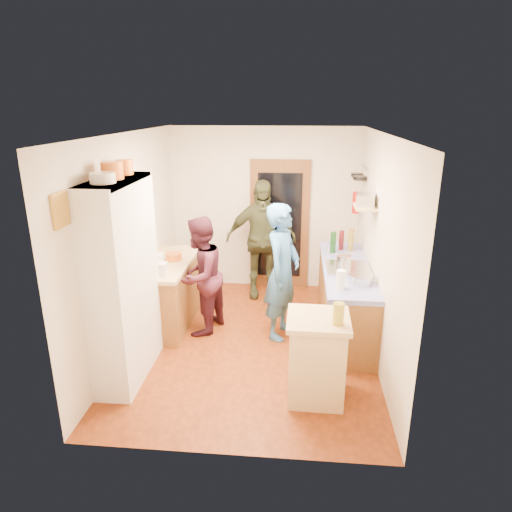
# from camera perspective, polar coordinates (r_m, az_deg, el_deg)

# --- Properties ---
(floor) EXTENTS (3.00, 4.00, 0.02)m
(floor) POSITION_cam_1_polar(r_m,az_deg,el_deg) (5.98, -0.51, -10.79)
(floor) COLOR maroon
(floor) RESTS_ON ground
(ceiling) EXTENTS (3.00, 4.00, 0.02)m
(ceiling) POSITION_cam_1_polar(r_m,az_deg,el_deg) (5.23, -0.60, 15.17)
(ceiling) COLOR silver
(ceiling) RESTS_ON ground
(wall_back) EXTENTS (3.00, 0.02, 2.60)m
(wall_back) POSITION_cam_1_polar(r_m,az_deg,el_deg) (7.40, 1.05, 5.86)
(wall_back) COLOR beige
(wall_back) RESTS_ON ground
(wall_front) EXTENTS (3.00, 0.02, 2.60)m
(wall_front) POSITION_cam_1_polar(r_m,az_deg,el_deg) (3.60, -3.87, -8.08)
(wall_front) COLOR beige
(wall_front) RESTS_ON ground
(wall_left) EXTENTS (0.02, 4.00, 2.60)m
(wall_left) POSITION_cam_1_polar(r_m,az_deg,el_deg) (5.81, -15.55, 1.67)
(wall_left) COLOR beige
(wall_left) RESTS_ON ground
(wall_right) EXTENTS (0.02, 4.00, 2.60)m
(wall_right) POSITION_cam_1_polar(r_m,az_deg,el_deg) (5.52, 15.24, 0.83)
(wall_right) COLOR beige
(wall_right) RESTS_ON ground
(door_frame) EXTENTS (0.95, 0.06, 2.10)m
(door_frame) POSITION_cam_1_polar(r_m,az_deg,el_deg) (7.40, 2.95, 3.86)
(door_frame) COLOR brown
(door_frame) RESTS_ON ground
(door_glass) EXTENTS (0.70, 0.02, 1.70)m
(door_glass) POSITION_cam_1_polar(r_m,az_deg,el_deg) (7.37, 2.94, 3.79)
(door_glass) COLOR black
(door_glass) RESTS_ON door_frame
(hutch_body) EXTENTS (0.40, 1.20, 2.20)m
(hutch_body) POSITION_cam_1_polar(r_m,az_deg,el_deg) (5.09, -16.24, -3.13)
(hutch_body) COLOR silver
(hutch_body) RESTS_ON ground
(hutch_top_shelf) EXTENTS (0.40, 1.14, 0.04)m
(hutch_top_shelf) POSITION_cam_1_polar(r_m,az_deg,el_deg) (4.82, -17.39, 8.92)
(hutch_top_shelf) COLOR silver
(hutch_top_shelf) RESTS_ON hutch_body
(plate_stack) EXTENTS (0.24, 0.24, 0.10)m
(plate_stack) POSITION_cam_1_polar(r_m,az_deg,el_deg) (4.58, -18.62, 9.25)
(plate_stack) COLOR white
(plate_stack) RESTS_ON hutch_top_shelf
(orange_pot_a) EXTENTS (0.22, 0.22, 0.17)m
(orange_pot_a) POSITION_cam_1_polar(r_m,az_deg,el_deg) (4.79, -17.54, 10.15)
(orange_pot_a) COLOR orange
(orange_pot_a) RESTS_ON hutch_top_shelf
(orange_pot_b) EXTENTS (0.18, 0.18, 0.16)m
(orange_pot_b) POSITION_cam_1_polar(r_m,az_deg,el_deg) (5.10, -16.12, 10.64)
(orange_pot_b) COLOR orange
(orange_pot_b) RESTS_ON hutch_top_shelf
(left_counter_base) EXTENTS (0.60, 1.40, 0.85)m
(left_counter_base) POSITION_cam_1_polar(r_m,az_deg,el_deg) (6.40, -10.89, -4.74)
(left_counter_base) COLOR brown
(left_counter_base) RESTS_ON ground
(left_counter_top) EXTENTS (0.64, 1.44, 0.05)m
(left_counter_top) POSITION_cam_1_polar(r_m,az_deg,el_deg) (6.24, -11.13, -0.94)
(left_counter_top) COLOR tan
(left_counter_top) RESTS_ON left_counter_base
(toaster) EXTENTS (0.23, 0.16, 0.17)m
(toaster) POSITION_cam_1_polar(r_m,az_deg,el_deg) (5.72, -12.15, -1.65)
(toaster) COLOR white
(toaster) RESTS_ON left_counter_top
(kettle) EXTENTS (0.17, 0.17, 0.18)m
(kettle) POSITION_cam_1_polar(r_m,az_deg,el_deg) (6.05, -12.14, -0.50)
(kettle) COLOR white
(kettle) RESTS_ON left_counter_top
(orange_bowl) EXTENTS (0.25, 0.25, 0.10)m
(orange_bowl) POSITION_cam_1_polar(r_m,az_deg,el_deg) (6.28, -10.26, -0.06)
(orange_bowl) COLOR orange
(orange_bowl) RESTS_ON left_counter_top
(chopping_board) EXTENTS (0.36, 0.31, 0.02)m
(chopping_board) POSITION_cam_1_polar(r_m,az_deg,el_deg) (6.74, -9.68, 0.93)
(chopping_board) COLOR tan
(chopping_board) RESTS_ON left_counter_top
(right_counter_base) EXTENTS (0.60, 2.20, 0.84)m
(right_counter_base) POSITION_cam_1_polar(r_m,az_deg,el_deg) (6.24, 11.03, -5.41)
(right_counter_base) COLOR brown
(right_counter_base) RESTS_ON ground
(right_counter_top) EXTENTS (0.62, 2.22, 0.06)m
(right_counter_top) POSITION_cam_1_polar(r_m,az_deg,el_deg) (6.08, 11.28, -1.53)
(right_counter_top) COLOR #2026AD
(right_counter_top) RESTS_ON right_counter_base
(hob) EXTENTS (0.55, 0.58, 0.04)m
(hob) POSITION_cam_1_polar(r_m,az_deg,el_deg) (5.92, 11.45, -1.56)
(hob) COLOR silver
(hob) RESTS_ON right_counter_top
(pot_on_hob) EXTENTS (0.18, 0.18, 0.12)m
(pot_on_hob) POSITION_cam_1_polar(r_m,az_deg,el_deg) (5.99, 10.92, -0.48)
(pot_on_hob) COLOR silver
(pot_on_hob) RESTS_ON hob
(bottle_a) EXTENTS (0.10, 0.10, 0.31)m
(bottle_a) POSITION_cam_1_polar(r_m,az_deg,el_deg) (6.55, 9.61, 1.70)
(bottle_a) COLOR #143F14
(bottle_a) RESTS_ON right_counter_top
(bottle_b) EXTENTS (0.08, 0.08, 0.29)m
(bottle_b) POSITION_cam_1_polar(r_m,az_deg,el_deg) (6.71, 10.63, 1.96)
(bottle_b) COLOR #591419
(bottle_b) RESTS_ON right_counter_top
(bottle_c) EXTENTS (0.10, 0.10, 0.32)m
(bottle_c) POSITION_cam_1_polar(r_m,az_deg,el_deg) (6.67, 11.78, 1.97)
(bottle_c) COLOR olive
(bottle_c) RESTS_ON right_counter_top
(paper_towel) EXTENTS (0.11, 0.11, 0.23)m
(paper_towel) POSITION_cam_1_polar(r_m,az_deg,el_deg) (5.28, 10.56, -2.93)
(paper_towel) COLOR white
(paper_towel) RESTS_ON right_counter_top
(mixing_bowl) EXTENTS (0.37, 0.37, 0.11)m
(mixing_bowl) POSITION_cam_1_polar(r_m,az_deg,el_deg) (5.51, 12.94, -2.80)
(mixing_bowl) COLOR silver
(mixing_bowl) RESTS_ON right_counter_top
(island_base) EXTENTS (0.56, 0.56, 0.86)m
(island_base) POSITION_cam_1_polar(r_m,az_deg,el_deg) (4.81, 7.58, -12.77)
(island_base) COLOR tan
(island_base) RESTS_ON ground
(island_top) EXTENTS (0.63, 0.63, 0.05)m
(island_top) POSITION_cam_1_polar(r_m,az_deg,el_deg) (4.59, 7.82, -7.89)
(island_top) COLOR tan
(island_top) RESTS_ON island_base
(cutting_board) EXTENTS (0.35, 0.29, 0.02)m
(cutting_board) POSITION_cam_1_polar(r_m,az_deg,el_deg) (4.63, 7.19, -7.49)
(cutting_board) COLOR white
(cutting_board) RESTS_ON island_top
(oil_jar) EXTENTS (0.11, 0.11, 0.22)m
(oil_jar) POSITION_cam_1_polar(r_m,az_deg,el_deg) (4.43, 10.26, -7.10)
(oil_jar) COLOR #AD9E2D
(oil_jar) RESTS_ON island_top
(pan_rail) EXTENTS (0.02, 0.65, 0.02)m
(pan_rail) POSITION_cam_1_polar(r_m,az_deg,el_deg) (6.83, 13.29, 10.73)
(pan_rail) COLOR silver
(pan_rail) RESTS_ON wall_right
(pan_hang_a) EXTENTS (0.18, 0.18, 0.05)m
(pan_hang_a) POSITION_cam_1_polar(r_m,az_deg,el_deg) (6.67, 12.89, 9.45)
(pan_hang_a) COLOR black
(pan_hang_a) RESTS_ON pan_rail
(pan_hang_b) EXTENTS (0.16, 0.16, 0.05)m
(pan_hang_b) POSITION_cam_1_polar(r_m,az_deg,el_deg) (6.87, 12.67, 9.55)
(pan_hang_b) COLOR black
(pan_hang_b) RESTS_ON pan_rail
(pan_hang_c) EXTENTS (0.17, 0.17, 0.05)m
(pan_hang_c) POSITION_cam_1_polar(r_m,az_deg,el_deg) (7.06, 12.49, 9.88)
(pan_hang_c) COLOR black
(pan_hang_c) RESTS_ON pan_rail
(wall_shelf) EXTENTS (0.26, 0.42, 0.03)m
(wall_shelf) POSITION_cam_1_polar(r_m,az_deg,el_deg) (5.83, 13.50, 5.96)
(wall_shelf) COLOR tan
(wall_shelf) RESTS_ON wall_right
(radio) EXTENTS (0.27, 0.33, 0.15)m
(radio) POSITION_cam_1_polar(r_m,az_deg,el_deg) (5.81, 13.57, 6.83)
(radio) COLOR silver
(radio) RESTS_ON wall_shelf
(ext_bracket) EXTENTS (0.06, 0.10, 0.04)m
(ext_bracket) POSITION_cam_1_polar(r_m,az_deg,el_deg) (7.10, 12.84, 6.12)
(ext_bracket) COLOR black
(ext_bracket) RESTS_ON wall_right
(fire_extinguisher) EXTENTS (0.11, 0.11, 0.32)m
(fire_extinguisher) POSITION_cam_1_polar(r_m,az_deg,el_deg) (7.09, 12.39, 6.54)
(fire_extinguisher) COLOR red
(fire_extinguisher) RESTS_ON wall_right
(picture_frame) EXTENTS (0.03, 0.25, 0.30)m
(picture_frame) POSITION_cam_1_polar(r_m,az_deg,el_deg) (4.25, -23.26, 5.31)
(picture_frame) COLOR gold
(picture_frame) RESTS_ON wall_left
(person_hob) EXTENTS (0.61, 0.75, 1.77)m
(person_hob) POSITION_cam_1_polar(r_m,az_deg,el_deg) (5.77, 3.51, -2.13)
(person_hob) COLOR teal
(person_hob) RESTS_ON ground
(person_left) EXTENTS (0.80, 0.91, 1.57)m
(person_left) POSITION_cam_1_polar(r_m,az_deg,el_deg) (6.00, -6.56, -2.42)
(person_left) COLOR #401826
(person_left) RESTS_ON ground
(person_back) EXTENTS (1.14, 0.61, 1.85)m
(person_back) POSITION_cam_1_polar(r_m,az_deg,el_deg) (7.05, 0.76, 2.10)
(person_back) COLOR #373C22
(person_back) RESTS_ON ground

